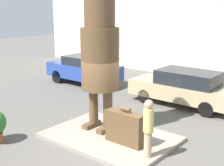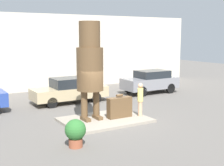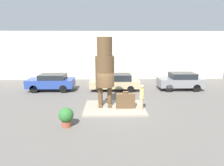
{
  "view_description": "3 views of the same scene",
  "coord_description": "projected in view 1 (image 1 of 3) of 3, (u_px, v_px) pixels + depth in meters",
  "views": [
    {
      "loc": [
        6.02,
        -7.35,
        4.29
      ],
      "look_at": [
        0.19,
        -0.14,
        1.95
      ],
      "focal_mm": 50.0,
      "sensor_mm": 36.0,
      "label": 1
    },
    {
      "loc": [
        -7.25,
        -12.8,
        4.14
      ],
      "look_at": [
        0.35,
        -0.1,
        1.86
      ],
      "focal_mm": 50.0,
      "sensor_mm": 36.0,
      "label": 2
    },
    {
      "loc": [
        -0.46,
        -11.28,
        4.46
      ],
      "look_at": [
        -0.17,
        -0.27,
        1.88
      ],
      "focal_mm": 28.0,
      "sensor_mm": 36.0,
      "label": 3
    }
  ],
  "objects": [
    {
      "name": "pedestal",
      "position": [
        110.0,
        137.0,
        10.24
      ],
      "size": [
        4.09,
        2.89,
        0.13
      ],
      "color": "gray",
      "rests_on": "ground_plane"
    },
    {
      "name": "tourist",
      "position": [
        148.0,
        126.0,
        8.57
      ],
      "size": [
        0.28,
        0.28,
        1.68
      ],
      "color": "tan",
      "rests_on": "pedestal"
    },
    {
      "name": "statue_figure",
      "position": [
        100.0,
        50.0,
        10.16
      ],
      "size": [
        1.26,
        1.26,
        4.66
      ],
      "color": "brown",
      "rests_on": "pedestal"
    },
    {
      "name": "parked_car_blue",
      "position": [
        84.0,
        69.0,
        17.12
      ],
      "size": [
        4.23,
        1.77,
        1.57
      ],
      "rotation": [
        0.0,
        0.0,
        3.14
      ],
      "color": "#284293",
      "rests_on": "ground_plane"
    },
    {
      "name": "parked_car_tan",
      "position": [
        184.0,
        87.0,
        13.48
      ],
      "size": [
        4.61,
        1.74,
        1.55
      ],
      "rotation": [
        0.0,
        0.0,
        3.14
      ],
      "color": "tan",
      "rests_on": "ground_plane"
    },
    {
      "name": "giant_suitcase",
      "position": [
        125.0,
        128.0,
        9.53
      ],
      "size": [
        1.26,
        0.38,
        1.16
      ],
      "color": "brown",
      "rests_on": "pedestal"
    },
    {
      "name": "ground_plane",
      "position": [
        110.0,
        139.0,
        10.26
      ],
      "size": [
        60.0,
        60.0,
        0.0
      ],
      "primitive_type": "plane",
      "color": "#605B56"
    }
  ]
}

